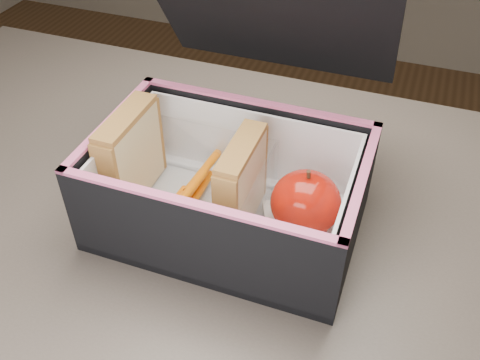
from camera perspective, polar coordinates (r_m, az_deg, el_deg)
name	(u,v)px	position (r m, az deg, el deg)	size (l,w,h in m)	color
kitchen_table	(200,286)	(0.71, -4.27, -11.17)	(1.20, 0.80, 0.75)	brown
lunch_bag	(230,180)	(0.61, -1.03, -0.01)	(0.30, 0.31, 0.28)	black
plastic_tub	(186,182)	(0.63, -5.80, -0.22)	(0.19, 0.13, 0.08)	white
sandwich_left	(131,155)	(0.65, -11.54, 2.60)	(0.03, 0.10, 0.11)	#CDB87B
sandwich_right	(241,184)	(0.60, 0.14, -0.39)	(0.03, 0.10, 0.11)	#CDB87B
carrot_sticks	(187,197)	(0.64, -5.71, -1.76)	(0.03, 0.15, 0.03)	#F8630B
paper_napkin	(299,225)	(0.63, 6.34, -4.76)	(0.08, 0.08, 0.01)	white
red_apple	(306,203)	(0.60, 7.01, -2.42)	(0.09, 0.09, 0.08)	maroon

